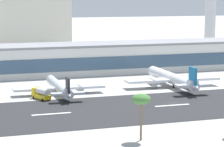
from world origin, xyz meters
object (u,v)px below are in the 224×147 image
service_fuel_truck_0 (41,94)px  palm_tree_2 (141,100)px  airliner_black_tail_gate_0 (60,87)px  airliner_blue_tail_gate_1 (173,79)px  control_tower (211,6)px  terminal_building (82,58)px

service_fuel_truck_0 → palm_tree_2: palm_tree_2 is taller
airliner_black_tail_gate_0 → service_fuel_truck_0: size_ratio=4.47×
service_fuel_truck_0 → palm_tree_2: size_ratio=0.77×
service_fuel_truck_0 → palm_tree_2: 61.03m
airliner_blue_tail_gate_1 → control_tower: bearing=-32.8°
airliner_black_tail_gate_0 → control_tower: bearing=-47.4°
airliner_black_tail_gate_0 → palm_tree_2: palm_tree_2 is taller
airliner_blue_tail_gate_1 → airliner_black_tail_gate_0: bearing=94.5°
service_fuel_truck_0 → palm_tree_2: (12.91, -59.12, 7.98)m
terminal_building → airliner_black_tail_gate_0: (-22.37, -49.86, -4.16)m
terminal_building → palm_tree_2: bearing=-98.6°
airliner_black_tail_gate_0 → service_fuel_truck_0: airliner_black_tail_gate_0 is taller
control_tower → airliner_blue_tail_gate_1: size_ratio=0.97×
service_fuel_truck_0 → airliner_black_tail_gate_0: bearing=-70.8°
airliner_black_tail_gate_0 → terminal_building: bearing=-21.7°
airliner_black_tail_gate_0 → palm_tree_2: (4.88, -65.83, 7.38)m
control_tower → airliner_blue_tail_gate_1: (-67.67, -93.94, -25.95)m
airliner_black_tail_gate_0 → service_fuel_truck_0: bearing=132.3°
airliner_blue_tail_gate_1 → service_fuel_truck_0: bearing=101.4°
control_tower → airliner_black_tail_gate_0: size_ratio=1.19×
terminal_building → service_fuel_truck_0: bearing=-118.3°
terminal_building → control_tower: (90.47, 45.24, 22.39)m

